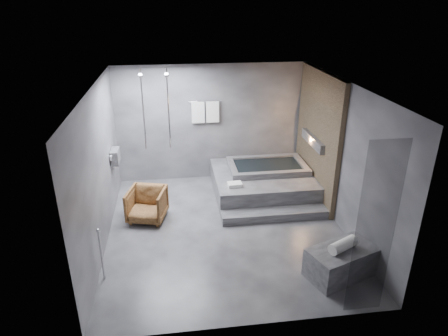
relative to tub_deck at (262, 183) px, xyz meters
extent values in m
plane|color=#302F32|center=(-1.05, -1.45, -0.25)|extent=(5.00, 5.00, 0.00)
cube|color=#4F4F52|center=(-1.05, -1.45, 2.55)|extent=(4.50, 5.00, 0.04)
cube|color=#3A3A3F|center=(-1.05, 1.05, 1.15)|extent=(4.50, 0.04, 2.80)
cube|color=#3A3A3F|center=(-1.05, -3.95, 1.15)|extent=(4.50, 0.04, 2.80)
cube|color=#3A3A3F|center=(-3.30, -1.45, 1.15)|extent=(0.04, 5.00, 2.80)
cube|color=#3A3A3F|center=(1.20, -1.45, 1.15)|extent=(0.04, 5.00, 2.80)
cube|color=#997F5A|center=(1.14, -0.20, 1.15)|extent=(0.10, 2.40, 2.78)
cube|color=#FF9938|center=(1.06, -0.20, 1.05)|extent=(0.14, 1.20, 0.20)
cube|color=gray|center=(-3.21, -0.05, 0.85)|extent=(0.16, 0.42, 0.30)
imported|color=beige|center=(-3.20, -0.15, 0.80)|extent=(0.08, 0.08, 0.21)
imported|color=beige|center=(-3.20, 0.05, 0.78)|extent=(0.07, 0.07, 0.15)
cylinder|color=silver|center=(-2.05, 0.60, 1.65)|extent=(0.04, 0.04, 1.80)
cylinder|color=silver|center=(-2.60, 0.60, 1.65)|extent=(0.04, 0.04, 1.80)
cylinder|color=silver|center=(-1.20, 0.99, 1.70)|extent=(0.75, 0.02, 0.02)
cube|color=white|center=(-1.37, 0.97, 1.45)|extent=(0.30, 0.06, 0.50)
cube|color=white|center=(-1.03, 0.97, 1.45)|extent=(0.30, 0.06, 0.50)
cylinder|color=silver|center=(-3.20, -2.65, 0.20)|extent=(0.04, 0.04, 0.90)
cube|color=black|center=(0.60, -3.90, 1.10)|extent=(0.55, 0.01, 2.60)
cube|color=#353537|center=(0.00, 0.00, 0.00)|extent=(2.20, 2.00, 0.50)
cube|color=#353537|center=(0.00, -1.18, -0.16)|extent=(2.20, 0.36, 0.18)
cube|color=#39393B|center=(0.62, -3.07, 0.00)|extent=(1.25, 0.96, 0.50)
imported|color=#412510|center=(-2.58, -0.86, 0.09)|extent=(0.88, 0.89, 0.67)
cylinder|color=white|center=(0.60, -3.09, 0.34)|extent=(0.54, 0.40, 0.18)
cube|color=silver|center=(-0.74, -0.59, 0.29)|extent=(0.31, 0.24, 0.08)
camera|label=1|loc=(-1.97, -8.08, 3.98)|focal=32.00mm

